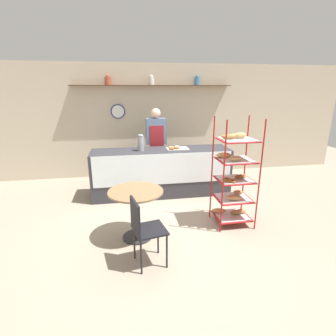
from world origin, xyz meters
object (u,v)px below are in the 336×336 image
Objects in this scene: pastry_rack at (234,176)px; cafe_chair at (143,226)px; cafe_table at (136,202)px; donut_tray_counter at (176,148)px; person_worker at (156,144)px; coffee_carafe at (141,143)px.

cafe_chair is at bearing -150.78° from pastry_rack.
cafe_table is 1.79× the size of donut_tray_counter.
pastry_rack is at bearing -66.41° from donut_tray_counter.
person_worker is 0.71m from coffee_carafe.
coffee_carafe is at bearing -177.09° from donut_tray_counter.
cafe_chair reaches higher than cafe_table.
coffee_carafe is (0.20, 1.62, 0.54)m from cafe_table.
person_worker reaches higher than cafe_chair.
coffee_carafe is (-1.34, 1.43, 0.30)m from pastry_rack.
cafe_chair is at bearing -100.56° from person_worker.
pastry_rack reaches higher than cafe_table.
cafe_table is 0.88× the size of cafe_chair.
cafe_table is 0.65m from cafe_chair.
pastry_rack is 5.19× the size of coffee_carafe.
cafe_chair is at bearing -110.46° from donut_tray_counter.
cafe_chair is at bearing -85.82° from cafe_table.
pastry_rack reaches higher than coffee_carafe.
coffee_carafe is at bearing 133.30° from pastry_rack.
donut_tray_counter is at bearing -32.12° from cafe_chair.
cafe_table is at bearing -97.03° from coffee_carafe.
pastry_rack reaches higher than cafe_chair.
donut_tray_counter is (0.33, -0.54, 0.02)m from person_worker.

